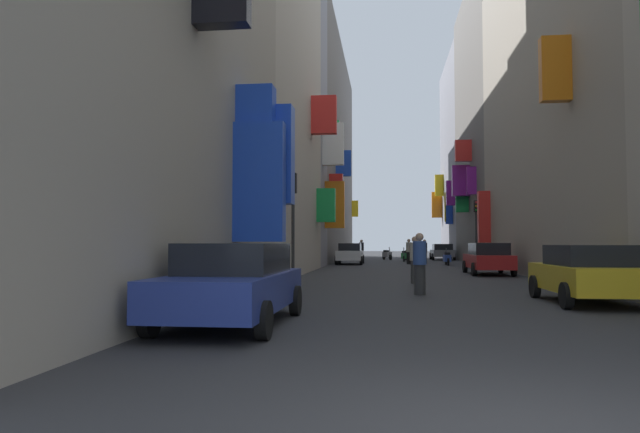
{
  "coord_description": "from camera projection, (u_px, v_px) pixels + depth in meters",
  "views": [
    {
      "loc": [
        -1.14,
        -4.16,
        1.46
      ],
      "look_at": [
        -4.61,
        25.19,
        2.87
      ],
      "focal_mm": 31.46,
      "sensor_mm": 36.0,
      "label": 1
    }
  ],
  "objects": [
    {
      "name": "ground_plane",
      "position": [
        405.0,
        268.0,
        33.68
      ],
      "size": [
        140.0,
        140.0,
        0.0
      ],
      "primitive_type": "plane",
      "color": "#2D2D30"
    },
    {
      "name": "building_left_mid_a",
      "position": [
        243.0,
        54.0,
        27.17
      ],
      "size": [
        7.32,
        13.77,
        21.32
      ],
      "color": "#B2A899",
      "rests_on": "ground"
    },
    {
      "name": "building_left_mid_b",
      "position": [
        278.0,
        113.0,
        35.84
      ],
      "size": [
        7.3,
        3.82,
        19.73
      ],
      "color": "gray",
      "rests_on": "ground"
    },
    {
      "name": "building_left_mid_c",
      "position": [
        310.0,
        154.0,
        51.28
      ],
      "size": [
        7.19,
        27.32,
        19.27
      ],
      "color": "slate",
      "rests_on": "ground"
    },
    {
      "name": "building_right_mid_a",
      "position": [
        595.0,
        85.0,
        24.54
      ],
      "size": [
        6.97,
        20.74,
        16.8
      ],
      "color": "#9E9384",
      "rests_on": "ground"
    },
    {
      "name": "building_right_mid_b",
      "position": [
        508.0,
        124.0,
        42.14
      ],
      "size": [
        7.27,
        14.55,
        20.83
      ],
      "color": "slate",
      "rests_on": "ground"
    },
    {
      "name": "building_right_mid_c",
      "position": [
        477.0,
        159.0,
        56.15
      ],
      "size": [
        7.11,
        13.76,
        19.87
      ],
      "color": "gray",
      "rests_on": "ground"
    },
    {
      "name": "parked_car_red",
      "position": [
        488.0,
        258.0,
        26.14
      ],
      "size": [
        1.89,
        4.39,
        1.47
      ],
      "color": "#B21E1E",
      "rests_on": "ground"
    },
    {
      "name": "parked_car_grey",
      "position": [
        442.0,
        251.0,
        49.14
      ],
      "size": [
        1.97,
        4.14,
        1.4
      ],
      "color": "slate",
      "rests_on": "ground"
    },
    {
      "name": "parked_car_blue",
      "position": [
        233.0,
        282.0,
        10.1
      ],
      "size": [
        1.99,
        4.48,
        1.46
      ],
      "color": "navy",
      "rests_on": "ground"
    },
    {
      "name": "parked_car_white",
      "position": [
        350.0,
        253.0,
        39.19
      ],
      "size": [
        1.86,
        4.22,
        1.46
      ],
      "color": "white",
      "rests_on": "ground"
    },
    {
      "name": "parked_car_yellow",
      "position": [
        588.0,
        273.0,
        13.59
      ],
      "size": [
        1.99,
        4.02,
        1.42
      ],
      "color": "gold",
      "rests_on": "ground"
    },
    {
      "name": "scooter_silver",
      "position": [
        387.0,
        255.0,
        49.23
      ],
      "size": [
        0.86,
        1.87,
        1.13
      ],
      "color": "#ADADB2",
      "rests_on": "ground"
    },
    {
      "name": "scooter_green",
      "position": [
        404.0,
        256.0,
        44.6
      ],
      "size": [
        0.51,
        1.83,
        1.13
      ],
      "color": "#287F3D",
      "rests_on": "ground"
    },
    {
      "name": "scooter_black",
      "position": [
        408.0,
        255.0,
        47.67
      ],
      "size": [
        0.68,
        1.79,
        1.13
      ],
      "color": "black",
      "rests_on": "ground"
    },
    {
      "name": "scooter_blue",
      "position": [
        447.0,
        258.0,
        37.28
      ],
      "size": [
        0.45,
        1.87,
        1.13
      ],
      "color": "#2D4CAD",
      "rests_on": "ground"
    },
    {
      "name": "pedestrian_crossing",
      "position": [
        409.0,
        252.0,
        39.01
      ],
      "size": [
        0.54,
        0.54,
        1.76
      ],
      "color": "black",
      "rests_on": "ground"
    },
    {
      "name": "pedestrian_near_left",
      "position": [
        425.0,
        251.0,
        40.33
      ],
      "size": [
        0.53,
        0.53,
        1.73
      ],
      "color": "black",
      "rests_on": "ground"
    },
    {
      "name": "pedestrian_near_right",
      "position": [
        361.0,
        250.0,
        45.18
      ],
      "size": [
        0.43,
        0.43,
        1.75
      ],
      "color": "black",
      "rests_on": "ground"
    },
    {
      "name": "pedestrian_mid_street",
      "position": [
        420.0,
        264.0,
        15.95
      ],
      "size": [
        0.53,
        0.53,
        1.76
      ],
      "color": "#303030",
      "rests_on": "ground"
    },
    {
      "name": "pedestrian_far_away",
      "position": [
        415.0,
        260.0,
        20.41
      ],
      "size": [
        0.42,
        0.42,
        1.71
      ],
      "color": "#3D3D3D",
      "rests_on": "ground"
    },
    {
      "name": "traffic_light_near_corner",
      "position": [
        293.0,
        208.0,
        20.94
      ],
      "size": [
        0.26,
        0.34,
        4.09
      ],
      "color": "#2D2D2D",
      "rests_on": "ground"
    },
    {
      "name": "traffic_light_far_corner",
      "position": [
        476.0,
        221.0,
        35.98
      ],
      "size": [
        0.26,
        0.34,
        4.21
      ],
      "color": "#2D2D2D",
      "rests_on": "ground"
    }
  ]
}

